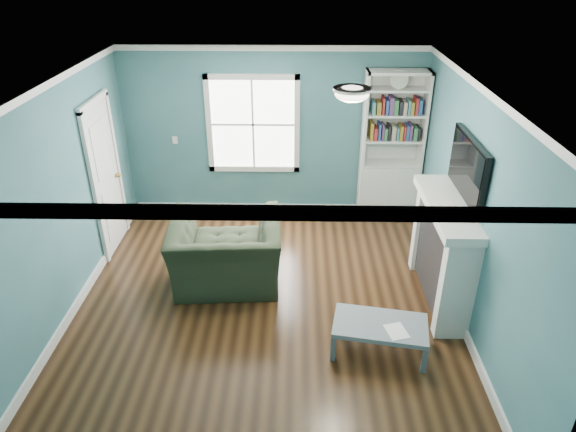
{
  "coord_description": "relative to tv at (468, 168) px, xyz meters",
  "views": [
    {
      "loc": [
        0.36,
        -4.93,
        3.84
      ],
      "look_at": [
        0.26,
        0.4,
        1.01
      ],
      "focal_mm": 32.0,
      "sensor_mm": 36.0,
      "label": 1
    }
  ],
  "objects": [
    {
      "name": "recliner",
      "position": [
        -2.7,
        0.27,
        -1.14
      ],
      "size": [
        1.4,
        0.96,
        1.17
      ],
      "primitive_type": "imported",
      "rotation": [
        0.0,
        0.0,
        -3.07
      ],
      "color": "black",
      "rests_on": "ground"
    },
    {
      "name": "floor",
      "position": [
        -2.2,
        -0.2,
        -1.72
      ],
      "size": [
        5.0,
        5.0,
        0.0
      ],
      "primitive_type": "plane",
      "color": "black",
      "rests_on": "ground"
    },
    {
      "name": "tv",
      "position": [
        0.0,
        0.0,
        0.0
      ],
      "size": [
        0.06,
        1.1,
        0.65
      ],
      "primitive_type": "cube",
      "color": "black",
      "rests_on": "fireplace"
    },
    {
      "name": "fireplace",
      "position": [
        -0.12,
        0.0,
        -1.09
      ],
      "size": [
        0.44,
        1.58,
        1.3
      ],
      "color": "black",
      "rests_on": "ground"
    },
    {
      "name": "room_walls",
      "position": [
        -2.2,
        -0.2,
        -0.14
      ],
      "size": [
        5.0,
        5.0,
        5.0
      ],
      "color": "#31636E",
      "rests_on": "ground"
    },
    {
      "name": "ceiling_fixture",
      "position": [
        -1.3,
        -0.1,
        0.82
      ],
      "size": [
        0.38,
        0.38,
        0.15
      ],
      "color": "white",
      "rests_on": "room_walls"
    },
    {
      "name": "bookshelf",
      "position": [
        -0.43,
        2.1,
        -0.8
      ],
      "size": [
        0.9,
        0.35,
        2.31
      ],
      "color": "silver",
      "rests_on": "ground"
    },
    {
      "name": "paper_sheet",
      "position": [
        -0.8,
        -1.05,
        -1.37
      ],
      "size": [
        0.25,
        0.29,
        0.0
      ],
      "primitive_type": "cube",
      "rotation": [
        0.0,
        0.0,
        0.26
      ],
      "color": "white",
      "rests_on": "coffee_table"
    },
    {
      "name": "window",
      "position": [
        -2.5,
        2.29,
        -0.27
      ],
      "size": [
        1.4,
        0.06,
        1.5
      ],
      "color": "white",
      "rests_on": "room_walls"
    },
    {
      "name": "trim",
      "position": [
        -2.2,
        -0.2,
        -0.49
      ],
      "size": [
        4.5,
        5.0,
        2.6
      ],
      "color": "white",
      "rests_on": "ground"
    },
    {
      "name": "coffee_table",
      "position": [
        -0.95,
        -0.93,
        -1.42
      ],
      "size": [
        1.05,
        0.69,
        0.35
      ],
      "rotation": [
        0.0,
        0.0,
        -0.17
      ],
      "color": "#4C555B",
      "rests_on": "ground"
    },
    {
      "name": "light_switch",
      "position": [
        -3.7,
        2.28,
        -0.52
      ],
      "size": [
        0.08,
        0.01,
        0.12
      ],
      "primitive_type": "cube",
      "color": "white",
      "rests_on": "room_walls"
    },
    {
      "name": "door",
      "position": [
        -4.42,
        1.2,
        -0.65
      ],
      "size": [
        0.12,
        0.98,
        2.17
      ],
      "color": "silver",
      "rests_on": "ground"
    }
  ]
}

